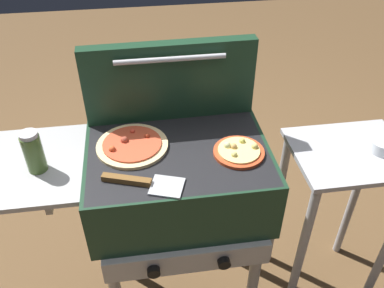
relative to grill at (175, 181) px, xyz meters
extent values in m
cube|color=#193823|center=(0.01, 0.00, 0.02)|extent=(0.64, 0.48, 0.24)
cube|color=black|center=(0.01, 0.00, 0.14)|extent=(0.61, 0.46, 0.01)
cube|color=#ABABAB|center=(-0.47, 0.00, 0.13)|extent=(0.32, 0.41, 0.02)
cube|color=#ABABAB|center=(-0.47, 0.00, 0.02)|extent=(0.02, 0.02, 0.24)
cube|color=#ABABAB|center=(0.01, -0.25, -0.15)|extent=(0.58, 0.02, 0.10)
cylinder|color=black|center=(-0.11, -0.27, -0.15)|extent=(0.04, 0.02, 0.04)
cylinder|color=black|center=(0.13, -0.27, -0.15)|extent=(0.04, 0.02, 0.04)
cylinder|color=#ABABAB|center=(0.28, -0.19, -0.43)|extent=(0.04, 0.04, 0.66)
cylinder|color=#ABABAB|center=(-0.26, 0.19, -0.43)|extent=(0.04, 0.04, 0.66)
cylinder|color=#ABABAB|center=(0.28, 0.19, -0.43)|extent=(0.04, 0.04, 0.66)
cube|color=#193823|center=(0.01, 0.22, 0.29)|extent=(0.63, 0.06, 0.30)
cylinder|color=#B7B7BC|center=(0.01, 0.17, 0.40)|extent=(0.38, 0.02, 0.02)
cylinder|color=beige|center=(-0.14, 0.04, 0.15)|extent=(0.25, 0.25, 0.01)
cylinder|color=#D14C2D|center=(-0.14, 0.04, 0.16)|extent=(0.20, 0.20, 0.01)
sphere|color=#D84932|center=(-0.14, 0.11, 0.17)|extent=(0.02, 0.02, 0.02)
sphere|color=#A64430|center=(-0.17, 0.06, 0.17)|extent=(0.03, 0.03, 0.03)
sphere|color=#EA562B|center=(-0.21, 0.01, 0.17)|extent=(0.02, 0.02, 0.02)
sphere|color=#B54224|center=(-0.09, 0.07, 0.17)|extent=(0.02, 0.02, 0.02)
cylinder|color=#C64723|center=(0.22, -0.05, 0.15)|extent=(0.18, 0.18, 0.01)
cylinder|color=#EDD17A|center=(0.22, -0.05, 0.16)|extent=(0.14, 0.14, 0.01)
sphere|color=#CCCF8C|center=(0.18, -0.02, 0.17)|extent=(0.02, 0.02, 0.02)
sphere|color=#D8D660|center=(0.24, -0.01, 0.17)|extent=(0.02, 0.02, 0.02)
sphere|color=#DFD16F|center=(0.19, -0.07, 0.17)|extent=(0.02, 0.02, 0.02)
sphere|color=tan|center=(0.20, -0.03, 0.17)|extent=(0.02, 0.02, 0.02)
sphere|color=#D2C467|center=(0.27, -0.04, 0.17)|extent=(0.02, 0.02, 0.02)
cylinder|color=#4C6B2D|center=(-0.45, -0.03, 0.21)|extent=(0.06, 0.06, 0.13)
cylinder|color=silver|center=(-0.45, -0.03, 0.28)|extent=(0.06, 0.06, 0.01)
cube|color=#B7BABF|center=(-0.04, -0.18, 0.15)|extent=(0.12, 0.12, 0.01)
cube|color=brown|center=(-0.16, -0.13, 0.15)|extent=(0.16, 0.07, 0.02)
cube|color=#B2B2B7|center=(0.67, 0.00, 0.05)|extent=(0.44, 0.36, 0.02)
cylinder|color=#B2B2B7|center=(0.48, -0.15, -0.36)|extent=(0.04, 0.04, 0.80)
cylinder|color=#B2B2B7|center=(0.48, 0.15, -0.36)|extent=(0.04, 0.04, 0.80)
cylinder|color=#B2B2B7|center=(0.86, 0.15, -0.36)|extent=(0.04, 0.04, 0.80)
cylinder|color=silver|center=(0.79, -0.01, 0.08)|extent=(0.10, 0.10, 0.04)
cylinder|color=#4C7533|center=(0.79, -0.01, 0.08)|extent=(0.08, 0.08, 0.02)
camera|label=1|loc=(-0.10, -1.10, 1.03)|focal=38.40mm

